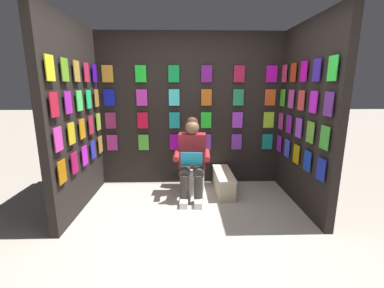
{
  "coord_description": "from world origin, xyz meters",
  "views": [
    {
      "loc": [
        0.09,
        2.6,
        1.66
      ],
      "look_at": [
        -0.01,
        -0.92,
        0.85
      ],
      "focal_mm": 24.33,
      "sensor_mm": 36.0,
      "label": 1
    }
  ],
  "objects": [
    {
      "name": "display_wall_right",
      "position": [
        1.53,
        -0.84,
        1.24
      ],
      "size": [
        0.14,
        1.67,
        2.47
      ],
      "color": "black",
      "rests_on": "ground"
    },
    {
      "name": "display_wall_left",
      "position": [
        -1.53,
        -0.84,
        1.24
      ],
      "size": [
        0.14,
        1.67,
        2.47
      ],
      "color": "black",
      "rests_on": "ground"
    },
    {
      "name": "toilet",
      "position": [
        -0.02,
        -1.31,
        0.33
      ],
      "size": [
        0.41,
        0.56,
        0.77
      ],
      "rotation": [
        0.0,
        0.0,
        -0.06
      ],
      "color": "white",
      "rests_on": "ground"
    },
    {
      "name": "person_reading",
      "position": [
        -0.01,
        -1.09,
        0.6
      ],
      "size": [
        0.54,
        0.7,
        1.19
      ],
      "rotation": [
        0.0,
        0.0,
        -0.06
      ],
      "color": "maroon",
      "rests_on": "ground"
    },
    {
      "name": "comic_longbox_near",
      "position": [
        -0.51,
        -1.23,
        0.16
      ],
      "size": [
        0.27,
        0.83,
        0.33
      ],
      "rotation": [
        0.0,
        0.0,
        0.02
      ],
      "color": "beige",
      "rests_on": "ground"
    },
    {
      "name": "display_wall_back",
      "position": [
        0.0,
        -1.72,
        1.24
      ],
      "size": [
        3.07,
        0.14,
        2.47
      ],
      "color": "black",
      "rests_on": "ground"
    },
    {
      "name": "ground_plane",
      "position": [
        0.0,
        0.0,
        0.0
      ],
      "size": [
        30.0,
        30.0,
        0.0
      ],
      "primitive_type": "plane",
      "color": "#B2A899"
    }
  ]
}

